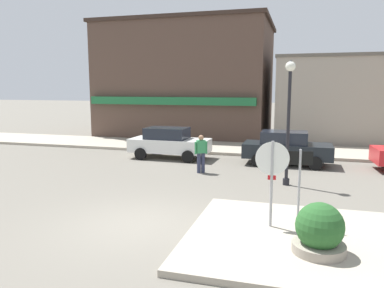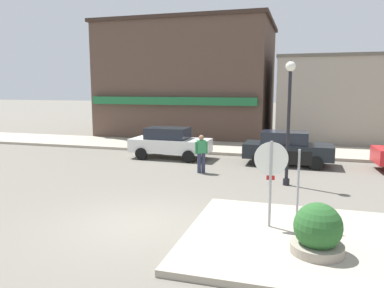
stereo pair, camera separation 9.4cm
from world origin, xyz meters
The scene contains 12 objects.
ground_plane centered at (0.00, 0.00, 0.00)m, with size 160.00×160.00×0.00m, color #6B665B.
sidewalk_corner centered at (4.69, -0.05, 0.07)m, with size 6.40×4.80×0.15m, color #A89E8C.
kerb_far centered at (0.00, 12.56, 0.07)m, with size 80.00×4.00×0.15m, color #A89E8C.
stop_sign centered at (3.37, 0.47, 1.52)m, with size 0.81×0.13×2.30m.
one_way_sign centered at (4.03, 0.64, 1.33)m, with size 0.60×0.09×2.10m.
planter centered at (4.46, -0.79, 0.56)m, with size 1.10×1.10×1.23m.
lamp_post centered at (3.59, 5.26, 2.96)m, with size 0.36×0.36×4.54m.
parked_car_nearest centered at (-2.33, 9.05, 0.81)m, with size 4.04×1.95×1.56m.
parked_car_second centered at (3.45, 9.02, 0.81)m, with size 4.01×1.90×1.56m.
pedestrian_crossing_near centered at (0.06, 6.30, 0.87)m, with size 0.52×0.37×1.61m.
building_corner_shop centered at (-4.19, 18.89, 4.10)m, with size 12.17×9.16×8.19m.
building_storefront_left_near centered at (5.65, 18.26, 2.78)m, with size 6.44×6.83×5.55m.
Camera 1 is at (3.95, -8.66, 3.59)m, focal length 35.00 mm.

